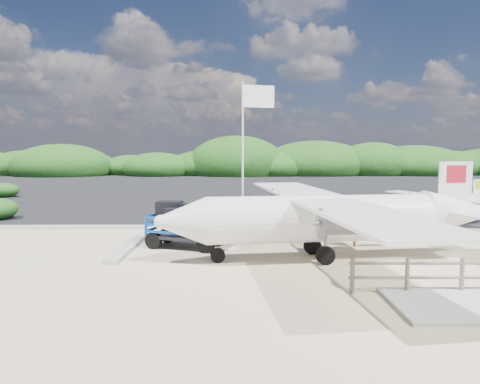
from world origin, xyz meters
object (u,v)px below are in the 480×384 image
object	(u,v)px
crew_a	(235,216)
crew_c	(226,224)
aircraft_large	(365,194)
signboard	(372,246)
flagpole	(243,246)
aircraft_small	(147,187)
crew_b	(253,218)
baggage_cart	(186,247)

from	to	relation	value
crew_a	crew_c	xyz separation A→B (m)	(-0.35, -2.60, 0.06)
crew_c	aircraft_large	size ratio (longest dim) A/B	0.12
signboard	crew_a	xyz separation A→B (m)	(-5.67, 3.01, 0.82)
flagpole	aircraft_small	world-z (taller)	flagpole
crew_a	aircraft_small	distance (m)	28.68
crew_b	flagpole	bearing A→B (deg)	73.12
flagpole	crew_c	xyz separation A→B (m)	(-0.70, 0.33, 0.88)
signboard	crew_b	size ratio (longest dim) A/B	1.12
baggage_cart	aircraft_large	bearing A→B (deg)	76.18
crew_b	aircraft_small	bearing A→B (deg)	-73.64
crew_a	crew_b	world-z (taller)	crew_a
baggage_cart	crew_a	size ratio (longest dim) A/B	1.92
flagpole	crew_a	distance (m)	3.06
signboard	aircraft_large	xyz separation A→B (m)	(6.10, 21.41, 0.00)
aircraft_large	aircraft_small	size ratio (longest dim) A/B	2.37
baggage_cart	signboard	size ratio (longest dim) A/B	1.84
baggage_cart	flagpole	bearing A→B (deg)	23.89
crew_a	crew_c	distance (m)	2.62
aircraft_small	baggage_cart	bearing A→B (deg)	82.83
crew_a	crew_c	world-z (taller)	crew_c
baggage_cart	signboard	bearing A→B (deg)	19.67
baggage_cart	aircraft_small	xyz separation A→B (m)	(-7.86, 30.07, 0.00)
flagpole	crew_a	bearing A→B (deg)	96.68
baggage_cart	aircraft_small	world-z (taller)	aircraft_small
baggage_cart	aircraft_large	distance (m)	25.54
crew_c	baggage_cart	bearing A→B (deg)	5.63
flagpole	crew_a	xyz separation A→B (m)	(-0.34, 2.93, 0.82)
signboard	aircraft_large	bearing A→B (deg)	70.92
signboard	aircraft_small	bearing A→B (deg)	114.17
crew_b	aircraft_large	distance (m)	21.74
crew_c	aircraft_small	bearing A→B (deg)	-85.24
aircraft_large	crew_a	bearing A→B (deg)	50.40
crew_a	aircraft_small	xyz separation A→B (m)	(-9.82, 26.93, -0.82)
crew_c	aircraft_large	xyz separation A→B (m)	(12.12, 21.00, -0.88)
signboard	crew_a	bearing A→B (deg)	148.88
crew_b	aircraft_large	bearing A→B (deg)	-125.08
signboard	crew_b	xyz separation A→B (m)	(-4.80, 2.60, 0.77)
flagpole	aircraft_small	distance (m)	31.54
signboard	crew_a	world-z (taller)	crew_a
crew_b	crew_a	bearing A→B (deg)	-29.77
crew_b	aircraft_small	distance (m)	29.36
baggage_cart	flagpole	distance (m)	2.31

